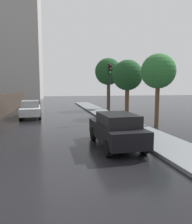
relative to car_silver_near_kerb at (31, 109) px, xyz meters
name	(u,v)px	position (x,y,z in m)	size (l,w,h in m)	color
ground	(53,188)	(1.78, -13.92, -0.76)	(120.00, 120.00, 0.00)	black
car_silver_near_kerb	(31,109)	(0.00, 0.00, 0.00)	(1.94, 4.63, 1.49)	#B2B5BA
car_black_mid_road	(116,129)	(4.61, -10.46, 0.04)	(1.74, 4.13, 1.52)	black
traffic_light	(110,82)	(6.16, -3.88, 2.33)	(0.26, 0.39, 4.25)	black
street_tree_near	(127,76)	(8.67, -0.98, 2.96)	(2.77, 2.77, 5.15)	#4C3823
street_tree_mid	(158,72)	(8.80, -6.38, 2.93)	(2.30, 2.30, 4.88)	#4C3823
street_tree_far	(108,72)	(8.57, 5.24, 3.75)	(3.17, 3.17, 6.13)	#4C3823
distant_tower	(13,24)	(-5.72, 30.55, 15.60)	(11.43, 10.98, 32.71)	#9E9993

